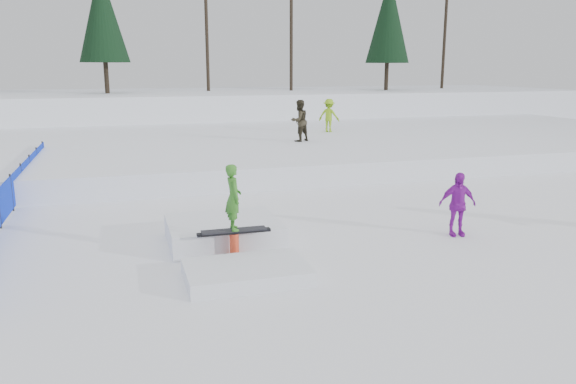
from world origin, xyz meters
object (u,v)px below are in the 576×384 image
object	(u,v)px
walker_olive	(299,121)
safety_fence	(12,193)
spectator_purple	(457,204)
jib_rail_feature	(229,239)
walker_ygreen	(329,115)

from	to	relation	value
walker_olive	safety_fence	bearing A→B (deg)	7.08
spectator_purple	jib_rail_feature	distance (m)	5.68
walker_ygreen	jib_rail_feature	distance (m)	17.48
walker_ygreen	spectator_purple	distance (m)	15.95
spectator_purple	jib_rail_feature	size ratio (longest dim) A/B	0.36
jib_rail_feature	spectator_purple	bearing A→B (deg)	-3.56
safety_fence	walker_ygreen	world-z (taller)	walker_ygreen
safety_fence	walker_olive	size ratio (longest dim) A/B	8.55
safety_fence	spectator_purple	world-z (taller)	spectator_purple
spectator_purple	jib_rail_feature	bearing A→B (deg)	-173.51
spectator_purple	jib_rail_feature	xyz separation A→B (m)	(-5.65, 0.35, -0.49)
safety_fence	walker_olive	xyz separation A→B (m)	(10.92, 6.68, 1.19)
safety_fence	walker_olive	bearing A→B (deg)	31.46
walker_olive	spectator_purple	bearing A→B (deg)	66.00
safety_fence	walker_olive	world-z (taller)	walker_olive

